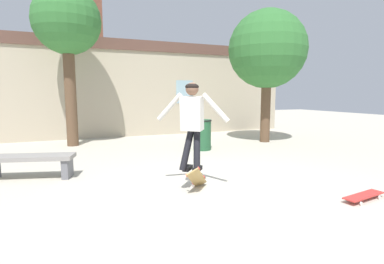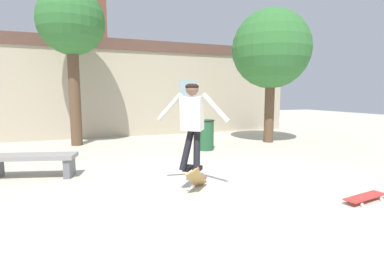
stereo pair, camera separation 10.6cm
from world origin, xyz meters
name	(u,v)px [view 1 (the left image)]	position (x,y,z in m)	size (l,w,h in m)	color
ground_plane	(217,192)	(0.00, 0.00, 0.00)	(40.00, 40.00, 0.00)	beige
building_backdrop	(129,86)	(-0.01, 7.20, 1.87)	(13.86, 0.52, 4.85)	#B7A88E
tree_right	(267,50)	(3.87, 4.01, 2.99)	(2.50, 2.50, 4.27)	brown
tree_left	(67,24)	(-2.07, 5.65, 3.64)	(1.97, 1.97, 4.72)	brown
park_bench	(30,162)	(-2.89, 2.08, 0.32)	(1.66, 0.88, 0.45)	gray
trash_bin	(202,134)	(1.34, 3.50, 0.45)	(0.54, 0.54, 0.87)	#235633
skater	(192,119)	(-0.31, 0.30, 1.19)	(0.99, 0.88, 1.46)	silver
skateboard_flipping	(197,178)	(-0.26, 0.21, 0.21)	(0.58, 0.60, 0.53)	#AD894C
skateboard_resting	(364,196)	(1.89, -1.17, 0.07)	(0.82, 0.31, 0.08)	red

